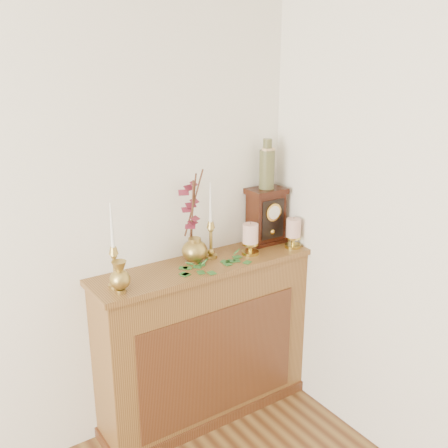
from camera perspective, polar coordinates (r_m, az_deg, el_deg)
console_shelf at (r=2.98m, az=-2.03°, el=-13.02°), size 1.24×0.34×0.93m
candlestick_left at (r=2.48m, az=-11.87°, el=-3.91°), size 0.07×0.07×0.41m
candlestick_center at (r=2.78m, az=-1.45°, el=-1.07°), size 0.07×0.07×0.42m
bud_vase at (r=2.45m, az=-11.27°, el=-5.71°), size 0.10×0.10×0.15m
ginger_jar at (r=2.73m, az=-3.63°, el=0.50°), size 0.21×0.22×0.51m
pillar_candle_left at (r=2.85m, az=2.89°, el=-1.47°), size 0.10×0.10×0.18m
pillar_candle_right at (r=2.97m, az=7.56°, el=-0.82°), size 0.09×0.09×0.18m
ivy_garland at (r=2.71m, az=-0.95°, el=-4.46°), size 0.39×0.17×0.07m
mantel_clock at (r=3.01m, az=4.59°, el=0.85°), size 0.22×0.16×0.32m
ceramic_vase at (r=2.94m, az=4.70°, el=6.25°), size 0.09×0.09×0.28m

